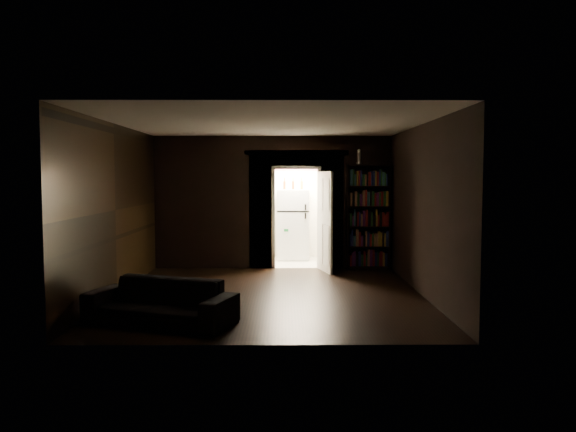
{
  "coord_description": "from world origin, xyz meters",
  "views": [
    {
      "loc": [
        0.24,
        -9.11,
        1.94
      ],
      "look_at": [
        0.31,
        0.9,
        1.24
      ],
      "focal_mm": 35.0,
      "sensor_mm": 36.0,
      "label": 1
    }
  ],
  "objects": [
    {
      "name": "ground",
      "position": [
        0.0,
        0.0,
        0.0
      ],
      "size": [
        5.5,
        5.5,
        0.0
      ],
      "primitive_type": "plane",
      "color": "black",
      "rests_on": "ground"
    },
    {
      "name": "bookshelf",
      "position": [
        2.0,
        2.59,
        1.1
      ],
      "size": [
        0.95,
        0.64,
        2.2
      ],
      "primitive_type": "cube",
      "rotation": [
        0.0,
        0.0,
        -0.4
      ],
      "color": "black",
      "rests_on": "ground"
    },
    {
      "name": "room_walls",
      "position": [
        -0.01,
        1.07,
        1.68
      ],
      "size": [
        5.02,
        5.61,
        2.84
      ],
      "color": "black",
      "rests_on": "ground"
    },
    {
      "name": "refrigerator",
      "position": [
        0.45,
        4.03,
        0.82
      ],
      "size": [
        0.82,
        0.76,
        1.65
      ],
      "primitive_type": "cube",
      "rotation": [
        0.0,
        0.0,
        -0.12
      ],
      "color": "white",
      "rests_on": "ground"
    },
    {
      "name": "sofa",
      "position": [
        -1.4,
        -1.77,
        0.38
      ],
      "size": [
        2.15,
        1.46,
        0.76
      ],
      "primitive_type": "imported",
      "rotation": [
        0.0,
        0.0,
        -0.34
      ],
      "color": "black",
      "rests_on": "ground"
    },
    {
      "name": "bottles",
      "position": [
        0.45,
        3.91,
        1.79
      ],
      "size": [
        0.68,
        0.1,
        0.27
      ],
      "primitive_type": "cube",
      "rotation": [
        0.0,
        0.0,
        0.03
      ],
      "color": "black",
      "rests_on": "refrigerator"
    },
    {
      "name": "kitchen_alcove",
      "position": [
        0.5,
        3.87,
        1.21
      ],
      "size": [
        2.2,
        1.8,
        2.6
      ],
      "color": "beige",
      "rests_on": "ground"
    },
    {
      "name": "door",
      "position": [
        1.08,
        2.32,
        1.02
      ],
      "size": [
        0.26,
        0.84,
        2.05
      ],
      "primitive_type": "cube",
      "rotation": [
        0.0,
        0.0,
        1.82
      ],
      "color": "white",
      "rests_on": "ground"
    },
    {
      "name": "figurine",
      "position": [
        1.81,
        2.6,
        2.36
      ],
      "size": [
        0.11,
        0.11,
        0.32
      ],
      "primitive_type": "cube",
      "rotation": [
        0.0,
        0.0,
        0.06
      ],
      "color": "white",
      "rests_on": "bookshelf"
    }
  ]
}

